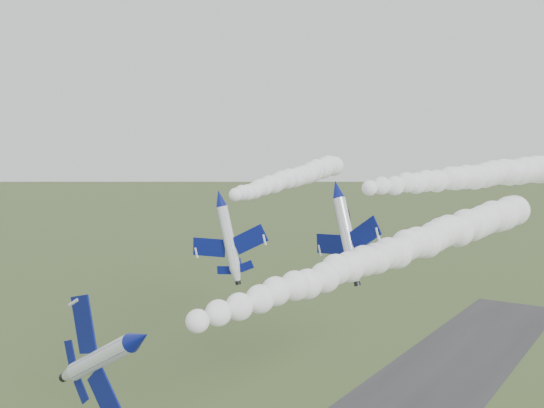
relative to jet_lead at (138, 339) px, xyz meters
The scene contains 6 objects.
jet_lead is the anchor object (origin of this frame).
smoke_trail_jet_lead 39.07m from the jet_lead, 83.55° to the left, with size 4.85×72.17×4.85m, color white, non-canonical shape.
jet_pair_left 35.28m from the jet_lead, 119.75° to the left, with size 9.93×11.85×3.49m.
smoke_trail_jet_pair_left 74.61m from the jet_lead, 113.10° to the left, with size 4.70×74.00×4.70m, color white, non-canonical shape.
jet_pair_right 31.55m from the jet_lead, 92.05° to the left, with size 9.43×11.47×3.77m.
smoke_trail_jet_pair_right 63.30m from the jet_lead, 81.28° to the left, with size 4.92×60.97×4.92m, color white, non-canonical shape.
Camera 1 is at (40.18, -38.04, 47.15)m, focal length 40.00 mm.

